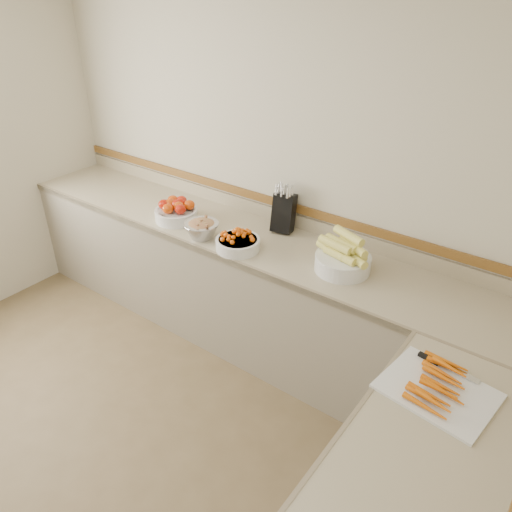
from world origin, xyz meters
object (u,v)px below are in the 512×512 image
Objects in this scene: corn_bowl at (343,258)px; cutting_board at (439,387)px; cherry_tomato_bowl at (238,242)px; knife_block at (284,212)px; tomato_bowl at (176,211)px; rhubarb_bowl at (202,228)px.

corn_bowl reaches higher than cutting_board.
cutting_board is (0.82, -0.65, -0.07)m from corn_bowl.
corn_bowl is at bearing 14.60° from cherry_tomato_bowl.
knife_block is 0.94× the size of corn_bowl.
tomato_bowl is at bearing -175.77° from corn_bowl.
cherry_tomato_bowl is at bearing -165.40° from corn_bowl.
cherry_tomato_bowl reaches higher than tomato_bowl.
rhubarb_bowl is (0.34, -0.10, -0.00)m from tomato_bowl.
knife_block is 1.67m from cutting_board.
corn_bowl reaches higher than tomato_bowl.
knife_block reaches higher than cutting_board.
cherry_tomato_bowl is (-0.09, -0.41, -0.09)m from knife_block.
corn_bowl is at bearing -21.47° from knife_block.
rhubarb_bowl is (-0.98, -0.20, -0.01)m from corn_bowl.
knife_block is 0.58m from rhubarb_bowl.
cutting_board is (2.14, -0.55, -0.05)m from tomato_bowl.
tomato_bowl reaches higher than rhubarb_bowl.
corn_bowl is 0.74× the size of cutting_board.
cherry_tomato_bowl is 1.21× the size of rhubarb_bowl.
cherry_tomato_bowl is (0.64, -0.08, -0.02)m from tomato_bowl.
tomato_bowl is at bearing 172.92° from cherry_tomato_bowl.
cherry_tomato_bowl is 1.57m from cutting_board.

